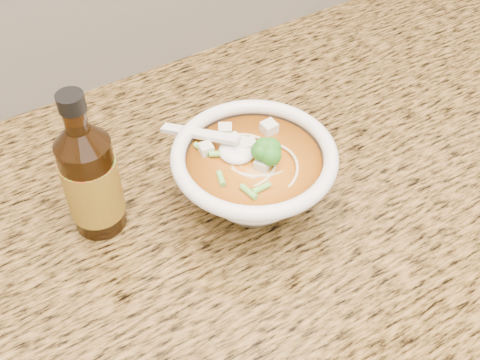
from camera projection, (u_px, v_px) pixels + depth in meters
counter_slab at (199, 221)px, 0.78m from camera, size 4.00×0.68×0.04m
soup_bowl at (254, 176)px, 0.74m from camera, size 0.20×0.21×0.11m
hot_sauce_bottle at (91, 180)px, 0.70m from camera, size 0.08×0.08×0.20m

